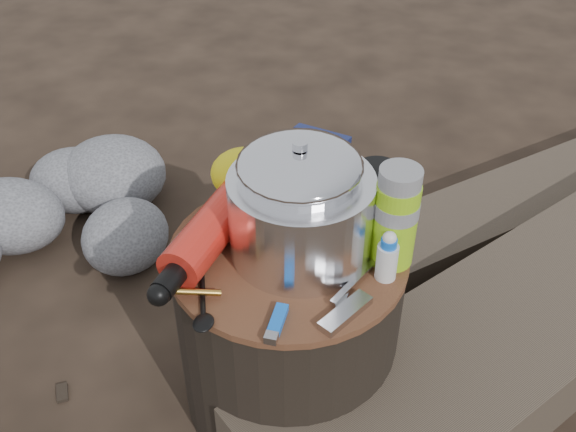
% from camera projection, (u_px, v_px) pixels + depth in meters
% --- Properties ---
extents(ground, '(60.00, 60.00, 0.00)m').
position_uv_depth(ground, '(288.00, 389.00, 1.47)').
color(ground, '#2D2219').
rests_on(ground, ground).
extents(stump, '(0.43, 0.43, 0.40)m').
position_uv_depth(stump, '(288.00, 326.00, 1.34)').
color(stump, black).
rests_on(stump, ground).
extents(rock_ring, '(0.48, 1.06, 0.21)m').
position_uv_depth(rock_ring, '(5.00, 273.00, 1.60)').
color(rock_ring, slate).
rests_on(rock_ring, ground).
extents(log_small, '(1.05, 1.00, 0.10)m').
position_uv_depth(log_small, '(542.00, 194.00, 1.94)').
color(log_small, '#40352A').
rests_on(log_small, ground).
extents(foil_windscreen, '(0.25, 0.25, 0.15)m').
position_uv_depth(foil_windscreen, '(301.00, 215.00, 1.18)').
color(foil_windscreen, silver).
rests_on(foil_windscreen, stump).
extents(camping_pot, '(0.21, 0.21, 0.21)m').
position_uv_depth(camping_pot, '(299.00, 199.00, 1.17)').
color(camping_pot, silver).
rests_on(camping_pot, stump).
extents(fuel_bottle, '(0.13, 0.33, 0.08)m').
position_uv_depth(fuel_bottle, '(212.00, 229.00, 1.21)').
color(fuel_bottle, red).
rests_on(fuel_bottle, stump).
extents(thermos, '(0.08, 0.08, 0.19)m').
position_uv_depth(thermos, '(396.00, 217.00, 1.15)').
color(thermos, '#8FCC16').
rests_on(thermos, stump).
extents(travel_mug, '(0.08, 0.08, 0.12)m').
position_uv_depth(travel_mug, '(376.00, 196.00, 1.25)').
color(travel_mug, black).
rests_on(travel_mug, stump).
extents(stuff_sack, '(0.15, 0.12, 0.10)m').
position_uv_depth(stuff_sack, '(249.00, 175.00, 1.32)').
color(stuff_sack, yellow).
rests_on(stuff_sack, stump).
extents(food_pouch, '(0.11, 0.05, 0.14)m').
position_uv_depth(food_pouch, '(319.00, 165.00, 1.31)').
color(food_pouch, '#121A4A').
rests_on(food_pouch, stump).
extents(lighter, '(0.02, 0.08, 0.01)m').
position_uv_depth(lighter, '(278.00, 319.00, 1.08)').
color(lighter, blue).
rests_on(lighter, stump).
extents(multitool, '(0.08, 0.11, 0.01)m').
position_uv_depth(multitool, '(345.00, 313.00, 1.09)').
color(multitool, '#ABABB0').
rests_on(multitool, stump).
extents(pot_grabber, '(0.08, 0.15, 0.01)m').
position_uv_depth(pot_grabber, '(350.00, 281.00, 1.15)').
color(pot_grabber, '#ABABB0').
rests_on(pot_grabber, stump).
extents(spork, '(0.07, 0.13, 0.01)m').
position_uv_depth(spork, '(203.00, 295.00, 1.13)').
color(spork, black).
rests_on(spork, stump).
extents(squeeze_bottle, '(0.04, 0.04, 0.09)m').
position_uv_depth(squeeze_bottle, '(387.00, 258.00, 1.14)').
color(squeeze_bottle, silver).
rests_on(squeeze_bottle, stump).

